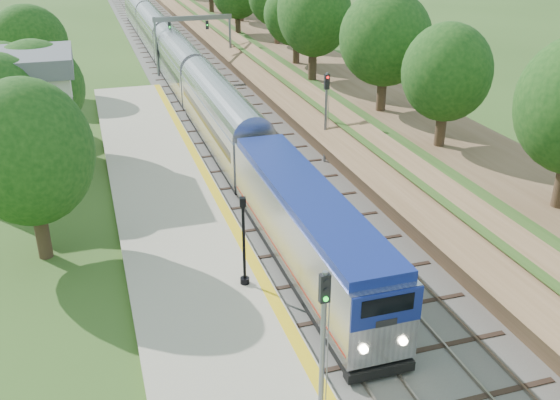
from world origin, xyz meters
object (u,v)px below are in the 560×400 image
object	(u,v)px
signal_gantry	(193,29)
train	(180,67)
signal_platform	(323,331)
station_building	(10,115)
signal_farside	(326,108)
lamppost_far	(244,246)

from	to	relation	value
signal_gantry	train	size ratio (longest dim) A/B	0.09
signal_gantry	train	distance (m)	6.73
signal_platform	station_building	bearing A→B (deg)	112.07
signal_platform	signal_farside	world-z (taller)	signal_farside
train	signal_platform	size ratio (longest dim) A/B	16.34
signal_gantry	lamppost_far	bearing A→B (deg)	-97.46
signal_gantry	signal_farside	xyz separation A→B (m)	(3.73, -29.33, -0.88)
station_building	lamppost_far	bearing A→B (deg)	-59.78
signal_gantry	signal_farside	size ratio (longest dim) A/B	1.35
station_building	lamppost_far	size ratio (longest dim) A/B	1.99
train	station_building	bearing A→B (deg)	-125.89
lamppost_far	signal_farside	bearing A→B (deg)	56.34
lamppost_far	station_building	bearing A→B (deg)	120.22
lamppost_far	signal_platform	bearing A→B (deg)	-87.91
train	signal_platform	bearing A→B (deg)	-93.55
train	signal_farside	distance (m)	24.55
station_building	signal_platform	size ratio (longest dim) A/B	1.51
signal_platform	signal_farside	size ratio (longest dim) A/B	0.91
lamppost_far	signal_platform	distance (m)	9.02
station_building	train	xyz separation A→B (m)	(14.00, 19.34, -1.96)
signal_farside	lamppost_far	bearing A→B (deg)	-123.66
station_building	train	size ratio (longest dim) A/B	0.09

